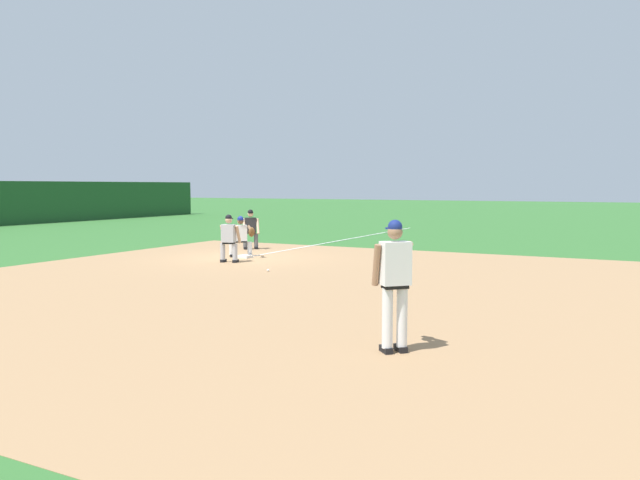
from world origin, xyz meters
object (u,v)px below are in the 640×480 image
object	(u,v)px
baserunner	(229,236)
baseball	(268,270)
first_baseman	(242,235)
pitcher	(395,277)
first_base_bag	(245,256)
umpire	(251,228)

from	to	relation	value
baserunner	baseball	bearing A→B (deg)	-118.81
baserunner	first_baseman	bearing A→B (deg)	20.10
baseball	baserunner	distance (m)	2.55
pitcher	baserunner	xyz separation A→B (m)	(7.31, 8.08, -0.27)
first_base_bag	first_baseman	distance (m)	0.75
baseball	first_baseman	distance (m)	3.77
baseball	pitcher	world-z (taller)	pitcher
baseball	first_baseman	bearing A→B (deg)	45.64
baserunner	umpire	world-z (taller)	same
pitcher	umpire	distance (m)	14.64
baseball	umpire	bearing A→B (deg)	38.18
first_base_bag	first_baseman	bearing A→B (deg)	55.62
first_base_bag	baseball	xyz separation A→B (m)	(-2.42, -2.40, -0.01)
pitcher	first_base_bag	bearing A→B (deg)	44.29
baseball	pitcher	xyz separation A→B (m)	(-6.14, -5.95, 1.02)
first_baseman	umpire	size ratio (longest dim) A/B	0.92
first_base_bag	baseball	bearing A→B (deg)	-135.25
baseball	pitcher	size ratio (longest dim) A/B	0.04
first_baseman	baserunner	bearing A→B (deg)	-159.90
first_base_bag	pitcher	distance (m)	12.00
first_baseman	baseball	bearing A→B (deg)	-134.36
baseball	baserunner	bearing A→B (deg)	61.19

